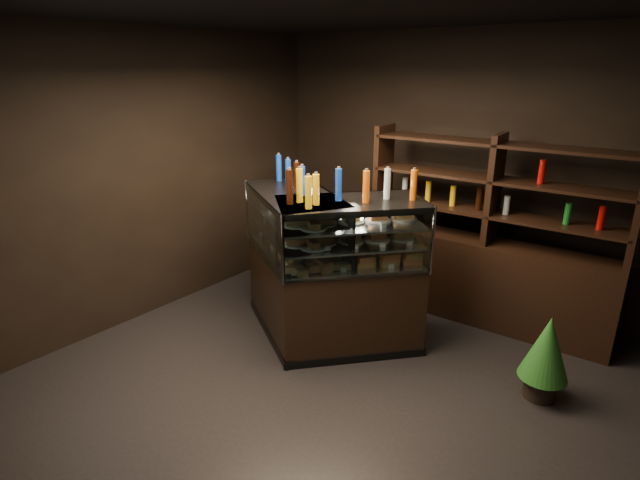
# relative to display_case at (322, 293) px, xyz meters

# --- Properties ---
(ground) EXTENTS (5.00, 5.00, 0.00)m
(ground) POSITION_rel_display_case_xyz_m (0.64, -0.69, -0.49)
(ground) COLOR black
(ground) RESTS_ON ground
(room_shell) EXTENTS (5.02, 5.02, 3.01)m
(room_shell) POSITION_rel_display_case_xyz_m (0.64, -0.69, 1.45)
(room_shell) COLOR black
(room_shell) RESTS_ON ground
(display_case) EXTENTS (2.05, 1.47, 1.48)m
(display_case) POSITION_rel_display_case_xyz_m (0.00, 0.00, 0.00)
(display_case) COLOR black
(display_case) RESTS_ON ground
(food_display) EXTENTS (1.66, 1.03, 0.45)m
(food_display) POSITION_rel_display_case_xyz_m (0.00, -0.00, 0.63)
(food_display) COLOR #D6854D
(food_display) RESTS_ON display_case
(bottles_top) EXTENTS (1.49, 0.89, 0.30)m
(bottles_top) POSITION_rel_display_case_xyz_m (-0.00, 0.00, 1.12)
(bottles_top) COLOR silver
(bottles_top) RESTS_ON display_case
(potted_conifer) EXTENTS (0.39, 0.39, 0.84)m
(potted_conifer) POSITION_rel_display_case_xyz_m (2.02, 0.37, -0.01)
(potted_conifer) COLOR black
(potted_conifer) RESTS_ON ground
(back_shelving) EXTENTS (2.57, 0.57, 2.00)m
(back_shelving) POSITION_rel_display_case_xyz_m (1.11, 1.36, 0.11)
(back_shelving) COLOR black
(back_shelving) RESTS_ON ground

